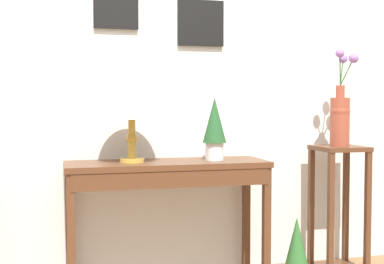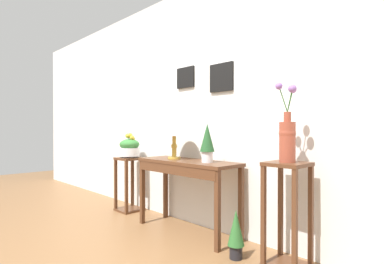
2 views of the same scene
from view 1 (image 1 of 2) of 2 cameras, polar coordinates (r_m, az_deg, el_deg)
back_wall_with_art at (r=3.53m, az=-4.83°, el=7.34°), size 9.00×0.13×2.80m
console_table at (r=3.25m, az=-2.62°, el=-5.18°), size 1.24×0.42×0.78m
table_lamp at (r=3.20m, az=-6.53°, el=3.19°), size 0.40×0.40×0.48m
potted_plant_on_console at (r=3.31m, az=2.45°, el=0.67°), size 0.15×0.15×0.40m
pedestal_stand_right at (r=3.73m, az=15.55°, el=-8.03°), size 0.31×0.31×0.85m
flower_vase_tall_right at (r=3.66m, az=15.73°, el=2.00°), size 0.17×0.16×0.64m
potted_plant_floor at (r=3.45m, az=11.23°, el=-12.16°), size 0.15×0.15×0.43m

